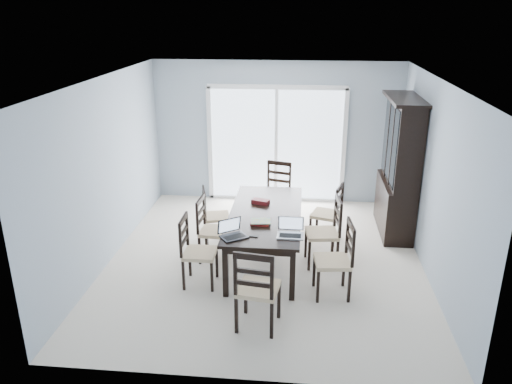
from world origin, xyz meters
TOP-DOWN VIEW (x-y plane):
  - floor at (0.00, 0.00)m, footprint 5.00×5.00m
  - ceiling at (0.00, 0.00)m, footprint 5.00×5.00m
  - back_wall at (0.00, 2.50)m, footprint 4.50×0.02m
  - wall_left at (-2.25, 0.00)m, footprint 0.02×5.00m
  - wall_right at (2.25, 0.00)m, footprint 0.02×5.00m
  - balcony at (0.00, 3.50)m, footprint 4.50×2.00m
  - railing at (0.00, 4.50)m, footprint 4.50×0.06m
  - dining_table at (0.00, 0.00)m, footprint 1.00×2.20m
  - china_hutch at (2.02, 1.25)m, footprint 0.50×1.38m
  - sliding_door at (0.00, 2.48)m, footprint 2.52×0.05m
  - chair_left_near at (-0.89, -0.73)m, footprint 0.43×0.41m
  - chair_left_mid at (-0.82, -0.02)m, footprint 0.45×0.43m
  - chair_left_far at (-0.89, 0.56)m, footprint 0.48×0.47m
  - chair_right_near at (1.01, -0.81)m, footprint 0.49×0.48m
  - chair_right_mid at (0.90, 0.00)m, footprint 0.50×0.49m
  - chair_right_far at (0.97, 0.73)m, footprint 0.53×0.52m
  - chair_end_near at (0.03, -1.68)m, footprint 0.51×0.52m
  - chair_end_far at (0.08, 1.58)m, footprint 0.54×0.55m
  - laptop_dark at (-0.33, -0.83)m, footprint 0.39×0.37m
  - laptop_silver at (0.37, -0.73)m, footprint 0.34×0.24m
  - book_stack at (-0.04, -0.38)m, footprint 0.28×0.23m
  - cell_phone at (-0.08, -0.78)m, footprint 0.11×0.07m
  - game_box at (-0.10, 0.35)m, footprint 0.28×0.20m
  - hot_tub at (-0.79, 3.34)m, footprint 1.76×1.57m

SIDE VIEW (x-z plane):
  - balcony at x=0.00m, z-range -0.10..0.00m
  - floor at x=0.00m, z-range 0.00..0.00m
  - hot_tub at x=-0.79m, z-range 0.00..0.91m
  - chair_left_far at x=-0.89m, z-range 0.03..1.05m
  - railing at x=0.00m, z-range 0.00..1.10m
  - chair_left_mid at x=-0.82m, z-range 0.03..1.12m
  - chair_right_far at x=0.97m, z-range 0.03..1.12m
  - chair_left_near at x=-0.89m, z-range 0.03..1.13m
  - chair_right_near at x=1.01m, z-range 0.03..1.18m
  - chair_right_mid at x=0.90m, z-range 0.03..1.19m
  - chair_end_far at x=0.08m, z-range 0.03..1.20m
  - chair_end_near at x=0.03m, z-range 0.03..1.23m
  - dining_table at x=0.00m, z-range 0.30..1.05m
  - cell_phone at x=-0.08m, z-range 0.75..0.76m
  - book_stack at x=-0.04m, z-range 0.75..0.79m
  - game_box at x=-0.10m, z-range 0.75..0.81m
  - laptop_dark at x=-0.33m, z-range 0.69..0.91m
  - laptop_silver at x=0.37m, z-range 0.69..0.92m
  - china_hutch at x=2.02m, z-range -0.03..2.17m
  - sliding_door at x=0.00m, z-range 0.00..2.18m
  - back_wall at x=0.00m, z-range 0.00..2.60m
  - wall_left at x=-2.25m, z-range 0.00..2.60m
  - wall_right at x=2.25m, z-range 0.00..2.60m
  - ceiling at x=0.00m, z-range 2.60..2.60m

